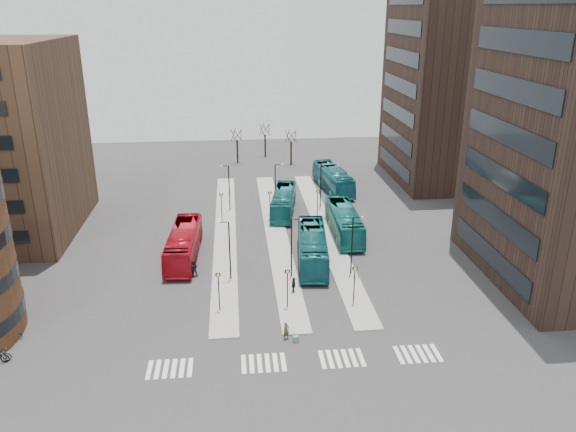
{
  "coord_description": "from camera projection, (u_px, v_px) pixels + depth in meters",
  "views": [
    {
      "loc": [
        -2.74,
        -31.82,
        25.34
      ],
      "look_at": [
        2.68,
        22.1,
        5.0
      ],
      "focal_mm": 35.0,
      "sensor_mm": 36.0,
      "label": 1
    }
  ],
  "objects": [
    {
      "name": "crosswalk_stripes",
      "position": [
        300.0,
        361.0,
        42.69
      ],
      "size": [
        22.35,
        2.4,
        0.01
      ],
      "color": "silver",
      "rests_on": "ground"
    },
    {
      "name": "teal_bus_b",
      "position": [
        283.0,
        202.0,
        72.71
      ],
      "size": [
        4.4,
        11.26,
        3.06
      ],
      "primitive_type": "imported",
      "rotation": [
        0.0,
        0.0,
        -0.17
      ],
      "color": "#146065",
      "rests_on": "ground"
    },
    {
      "name": "teal_bus_a",
      "position": [
        312.0,
        247.0,
        58.65
      ],
      "size": [
        4.06,
        12.3,
        3.36
      ],
      "primitive_type": "imported",
      "rotation": [
        0.0,
        0.0,
        -0.1
      ],
      "color": "#12545A",
      "rests_on": "ground"
    },
    {
      "name": "island_left",
      "position": [
        225.0,
        234.0,
        66.35
      ],
      "size": [
        2.5,
        45.0,
        0.15
      ],
      "primitive_type": "cube",
      "color": "gray",
      "rests_on": "ground"
    },
    {
      "name": "bare_trees",
      "position": [
        264.0,
        146.0,
        96.47
      ],
      "size": [
        10.97,
        8.14,
        5.9
      ],
      "color": "black",
      "rests_on": "ground"
    },
    {
      "name": "tower_far",
      "position": [
        466.0,
        80.0,
        83.1
      ],
      "size": [
        20.12,
        20.0,
        30.0
      ],
      "color": "#2F211A",
      "rests_on": "ground"
    },
    {
      "name": "ground",
      "position": [
        281.0,
        396.0,
        38.8
      ],
      "size": [
        160.0,
        160.0,
        0.0
      ],
      "primitive_type": "plane",
      "color": "#2E2E30",
      "rests_on": "ground"
    },
    {
      "name": "traveller",
      "position": [
        286.0,
        331.0,
        45.25
      ],
      "size": [
        0.65,
        0.54,
        1.52
      ],
      "primitive_type": "imported",
      "rotation": [
        0.0,
        0.0,
        0.38
      ],
      "color": "#49472C",
      "rests_on": "ground"
    },
    {
      "name": "teal_bus_c",
      "position": [
        344.0,
        222.0,
        65.64
      ],
      "size": [
        3.01,
        12.0,
        3.33
      ],
      "primitive_type": "imported",
      "rotation": [
        0.0,
        0.0,
        -0.02
      ],
      "color": "#156C68",
      "rests_on": "ground"
    },
    {
      "name": "lamp_posts",
      "position": [
        282.0,
        210.0,
        63.87
      ],
      "size": [
        14.04,
        20.24,
        6.12
      ],
      "color": "black",
      "rests_on": "ground"
    },
    {
      "name": "commuter_c",
      "position": [
        311.0,
        267.0,
        55.95
      ],
      "size": [
        0.65,
        1.13,
        1.74
      ],
      "primitive_type": "imported",
      "rotation": [
        0.0,
        0.0,
        4.71
      ],
      "color": "black",
      "rests_on": "ground"
    },
    {
      "name": "island_mid",
      "position": [
        276.0,
        232.0,
        66.91
      ],
      "size": [
        2.5,
        45.0,
        0.15
      ],
      "primitive_type": "cube",
      "color": "gray",
      "rests_on": "ground"
    },
    {
      "name": "teal_bus_d",
      "position": [
        333.0,
        179.0,
        81.69
      ],
      "size": [
        4.44,
        12.43,
        3.39
      ],
      "primitive_type": "imported",
      "rotation": [
        0.0,
        0.0,
        0.13
      ],
      "color": "#155F6A",
      "rests_on": "ground"
    },
    {
      "name": "suitcase",
      "position": [
        296.0,
        339.0,
        45.01
      ],
      "size": [
        0.52,
        0.47,
        0.53
      ],
      "primitive_type": "cube",
      "rotation": [
        0.0,
        0.0,
        0.4
      ],
      "color": "#1C4D9B",
      "rests_on": "ground"
    },
    {
      "name": "red_bus",
      "position": [
        184.0,
        244.0,
        59.53
      ],
      "size": [
        3.41,
        12.03,
        3.32
      ],
      "primitive_type": "imported",
      "rotation": [
        0.0,
        0.0,
        -0.05
      ],
      "color": "#AD0D1A",
      "rests_on": "ground"
    },
    {
      "name": "island_right",
      "position": [
        325.0,
        230.0,
        67.47
      ],
      "size": [
        2.5,
        45.0,
        0.15
      ],
      "primitive_type": "cube",
      "color": "gray",
      "rests_on": "ground"
    },
    {
      "name": "commuter_a",
      "position": [
        194.0,
        268.0,
        55.83
      ],
      "size": [
        0.87,
        0.7,
        1.69
      ],
      "primitive_type": "imported",
      "rotation": [
        0.0,
        0.0,
        3.22
      ],
      "color": "black",
      "rests_on": "ground"
    },
    {
      "name": "bicycle_far",
      "position": [
        13.0,
        335.0,
        45.38
      ],
      "size": [
        1.55,
        0.65,
        0.8
      ],
      "primitive_type": "imported",
      "rotation": [
        0.0,
        0.0,
        1.49
      ],
      "color": "gray",
      "rests_on": "ground"
    },
    {
      "name": "sign_poles",
      "position": [
        277.0,
        236.0,
        59.53
      ],
      "size": [
        12.45,
        22.12,
        3.65
      ],
      "color": "black",
      "rests_on": "ground"
    },
    {
      "name": "commuter_b",
      "position": [
        294.0,
        285.0,
        52.44
      ],
      "size": [
        0.73,
        1.04,
        1.64
      ],
      "primitive_type": "imported",
      "rotation": [
        0.0,
        0.0,
        1.19
      ],
      "color": "black",
      "rests_on": "ground"
    }
  ]
}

